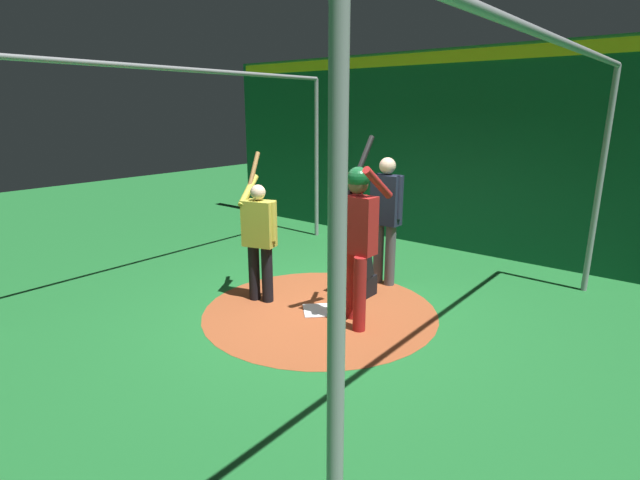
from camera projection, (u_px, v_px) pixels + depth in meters
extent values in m
plane|color=#1E6B2D|center=(320.00, 311.00, 6.23)|extent=(26.68, 26.68, 0.00)
cylinder|color=#9E4C28|center=(320.00, 311.00, 6.23)|extent=(2.99, 2.99, 0.01)
cube|color=white|center=(320.00, 310.00, 6.23)|extent=(0.59, 0.59, 0.01)
cylinder|color=maroon|center=(360.00, 294.00, 5.58)|extent=(0.15, 0.15, 0.90)
cylinder|color=maroon|center=(352.00, 284.00, 5.92)|extent=(0.15, 0.15, 0.90)
cube|color=#B21E1E|center=(357.00, 225.00, 5.54)|extent=(0.22, 0.44, 0.67)
cylinder|color=#B21E1E|center=(378.00, 183.00, 5.37)|extent=(0.54, 0.09, 0.42)
cylinder|color=#B21E1E|center=(349.00, 180.00, 5.61)|extent=(0.54, 0.09, 0.42)
sphere|color=brown|center=(358.00, 184.00, 5.42)|extent=(0.23, 0.23, 0.23)
sphere|color=#0F4C23|center=(358.00, 178.00, 5.40)|extent=(0.26, 0.26, 0.26)
cylinder|color=black|center=(360.00, 168.00, 5.63)|extent=(0.54, 0.06, 0.73)
cube|color=black|center=(357.00, 285.00, 6.74)|extent=(0.40, 0.40, 0.28)
cube|color=black|center=(356.00, 262.00, 6.61)|extent=(0.30, 0.40, 0.46)
sphere|color=brown|center=(356.00, 239.00, 6.51)|extent=(0.21, 0.21, 0.21)
cube|color=gray|center=(352.00, 241.00, 6.44)|extent=(0.03, 0.19, 0.19)
ellipsoid|color=brown|center=(348.00, 276.00, 6.40)|extent=(0.12, 0.28, 0.22)
cylinder|color=#4C4C51|center=(390.00, 255.00, 7.04)|extent=(0.15, 0.15, 0.90)
cylinder|color=#4C4C51|center=(378.00, 253.00, 7.17)|extent=(0.15, 0.15, 0.90)
cube|color=#1E2338|center=(386.00, 200.00, 6.89)|extent=(0.22, 0.42, 0.71)
cylinder|color=#1E2338|center=(399.00, 198.00, 6.75)|extent=(0.09, 0.09, 0.60)
cylinder|color=#1E2338|center=(374.00, 194.00, 7.00)|extent=(0.09, 0.09, 0.60)
sphere|color=beige|center=(388.00, 166.00, 6.76)|extent=(0.23, 0.23, 0.23)
cylinder|color=black|center=(267.00, 274.00, 6.45)|extent=(0.15, 0.15, 0.77)
cylinder|color=black|center=(254.00, 272.00, 6.52)|extent=(0.15, 0.15, 0.77)
cube|color=gold|center=(259.00, 224.00, 6.31)|extent=(0.33, 0.46, 0.61)
cylinder|color=gold|center=(273.00, 221.00, 6.22)|extent=(0.09, 0.09, 0.51)
cylinder|color=gold|center=(248.00, 191.00, 6.36)|extent=(0.46, 0.21, 0.40)
sphere|color=beige|center=(258.00, 192.00, 6.20)|extent=(0.20, 0.20, 0.20)
cylinder|color=olive|center=(251.00, 181.00, 6.40)|extent=(0.46, 0.19, 0.74)
cube|color=#145133|center=(455.00, 152.00, 8.64)|extent=(0.20, 10.68, 3.52)
cube|color=yellow|center=(459.00, 56.00, 8.14)|extent=(0.03, 10.46, 0.20)
cylinder|color=gray|center=(316.00, 160.00, 9.55)|extent=(0.08, 0.08, 3.06)
cylinder|color=gray|center=(600.00, 184.00, 6.54)|extent=(0.08, 0.08, 3.06)
cylinder|color=gray|center=(336.00, 346.00, 2.10)|extent=(0.08, 0.08, 3.06)
cylinder|color=gray|center=(185.00, 70.00, 6.93)|extent=(5.92, 0.07, 0.07)
cylinder|color=gray|center=(558.00, 40.00, 3.92)|extent=(5.92, 0.07, 0.07)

